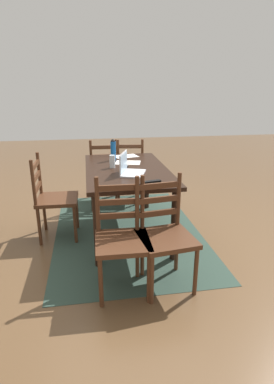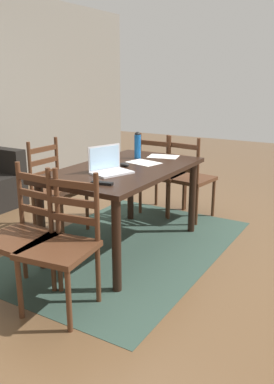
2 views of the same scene
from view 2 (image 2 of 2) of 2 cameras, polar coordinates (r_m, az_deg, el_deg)
The scene contains 15 objects.
ground_plane at distance 3.82m, azimuth -1.70°, elevation -7.90°, with size 14.00×14.00×0.00m, color brown.
area_rug at distance 3.81m, azimuth -1.70°, elevation -7.86°, with size 2.48×1.68×0.01m, color #2D4238.
dining_table at distance 3.59m, azimuth -1.79°, elevation 2.00°, with size 1.56×0.90×0.78m.
chair_right_near at distance 4.48m, azimuth 7.50°, elevation 1.93°, with size 0.50×0.50×0.95m.
chair_far_head at distance 4.14m, azimuth -11.42°, elevation 0.52°, with size 0.45×0.45×0.95m.
chair_left_far at distance 2.99m, azimuth -15.89°, elevation -5.98°, with size 0.45×0.45×0.95m.
chair_right_far at distance 4.63m, azimuth 3.45°, elevation 2.50°, with size 0.45×0.45×0.95m.
chair_left_near at distance 2.75m, azimuth -10.73°, elevation -7.56°, with size 0.49×0.49×0.95m.
laptop at distance 3.36m, azimuth -4.09°, elevation 3.74°, with size 0.38×0.31×0.23m.
water_bottle at distance 3.94m, azimuth 0.09°, elevation 6.80°, with size 0.06×0.06×0.26m.
drinking_glass at distance 3.67m, azimuth -3.47°, elevation 5.04°, with size 0.06×0.06×0.14m, color silver.
computer_mouse at distance 3.60m, azimuth -1.79°, elevation 3.95°, with size 0.06×0.10×0.03m, color black.
tv_remote at distance 3.00m, azimuth -5.04°, elevation 1.26°, with size 0.04×0.17×0.02m, color black.
paper_stack_left at distance 4.06m, azimuth 3.78°, elevation 5.09°, with size 0.21×0.30×0.00m, color white.
paper_stack_right at distance 3.76m, azimuth 0.96°, elevation 4.23°, with size 0.21×0.30×0.00m, color white.
Camera 2 is at (-2.93, -1.88, 1.56)m, focal length 37.26 mm.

